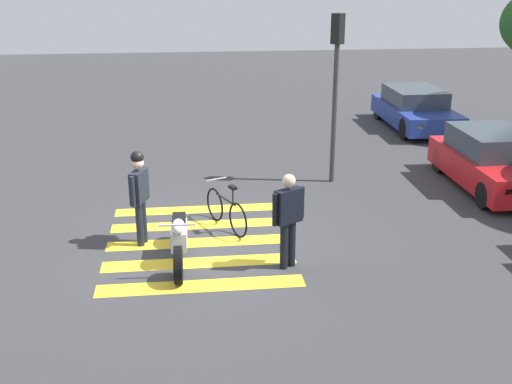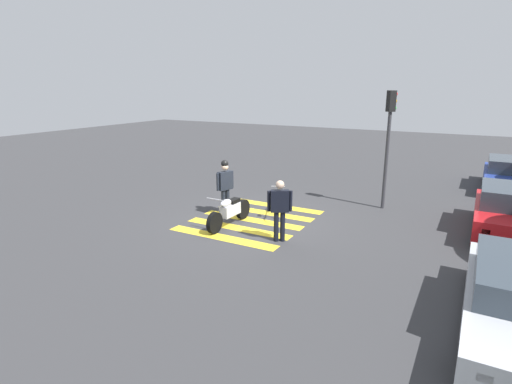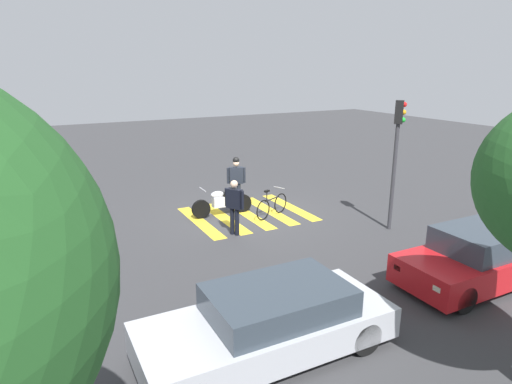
{
  "view_description": "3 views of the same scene",
  "coord_description": "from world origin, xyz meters",
  "px_view_note": "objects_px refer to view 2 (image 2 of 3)",
  "views": [
    {
      "loc": [
        11.35,
        -0.16,
        5.09
      ],
      "look_at": [
        -0.13,
        1.16,
        0.96
      ],
      "focal_mm": 44.1,
      "sensor_mm": 36.0,
      "label": 1
    },
    {
      "loc": [
        10.93,
        6.13,
        4.26
      ],
      "look_at": [
        0.83,
        0.6,
        1.22
      ],
      "focal_mm": 28.28,
      "sensor_mm": 36.0,
      "label": 2
    },
    {
      "loc": [
        6.71,
        13.37,
        5.09
      ],
      "look_at": [
        0.46,
        1.53,
        1.27
      ],
      "focal_mm": 30.98,
      "sensor_mm": 36.0,
      "label": 3
    }
  ],
  "objects_px": {
    "officer_on_foot": "(280,207)",
    "traffic_light_pole": "(389,131)",
    "leaning_bicycle": "(278,206)",
    "police_motorcycle": "(229,211)",
    "car_blue_hatchback": "(509,175)",
    "car_red_convertible": "(509,212)",
    "officer_by_motorcycle": "(225,183)"
  },
  "relations": [
    {
      "from": "officer_on_foot",
      "to": "car_red_convertible",
      "type": "relative_size",
      "value": 0.45
    },
    {
      "from": "leaning_bicycle",
      "to": "officer_on_foot",
      "type": "height_order",
      "value": "officer_on_foot"
    },
    {
      "from": "police_motorcycle",
      "to": "car_blue_hatchback",
      "type": "bearing_deg",
      "value": 140.31
    },
    {
      "from": "leaning_bicycle",
      "to": "car_blue_hatchback",
      "type": "height_order",
      "value": "car_blue_hatchback"
    },
    {
      "from": "car_blue_hatchback",
      "to": "car_red_convertible",
      "type": "xyz_separation_m",
      "value": [
        6.15,
        -0.3,
        0.03
      ]
    },
    {
      "from": "officer_on_foot",
      "to": "traffic_light_pole",
      "type": "xyz_separation_m",
      "value": [
        -4.66,
        1.9,
        1.75
      ]
    },
    {
      "from": "leaning_bicycle",
      "to": "police_motorcycle",
      "type": "bearing_deg",
      "value": -33.08
    },
    {
      "from": "car_red_convertible",
      "to": "officer_by_motorcycle",
      "type": "bearing_deg",
      "value": -73.57
    },
    {
      "from": "officer_on_foot",
      "to": "traffic_light_pole",
      "type": "relative_size",
      "value": 0.43
    },
    {
      "from": "officer_on_foot",
      "to": "car_blue_hatchback",
      "type": "relative_size",
      "value": 0.41
    },
    {
      "from": "car_red_convertible",
      "to": "traffic_light_pole",
      "type": "xyz_separation_m",
      "value": [
        -0.89,
        -3.75,
        2.11
      ]
    },
    {
      "from": "police_motorcycle",
      "to": "car_blue_hatchback",
      "type": "height_order",
      "value": "car_blue_hatchback"
    },
    {
      "from": "police_motorcycle",
      "to": "leaning_bicycle",
      "type": "distance_m",
      "value": 1.76
    },
    {
      "from": "officer_on_foot",
      "to": "officer_by_motorcycle",
      "type": "bearing_deg",
      "value": -116.51
    },
    {
      "from": "traffic_light_pole",
      "to": "police_motorcycle",
      "type": "bearing_deg",
      "value": -42.11
    },
    {
      "from": "car_blue_hatchback",
      "to": "car_red_convertible",
      "type": "distance_m",
      "value": 6.16
    },
    {
      "from": "traffic_light_pole",
      "to": "car_blue_hatchback",
      "type": "bearing_deg",
      "value": 142.39
    },
    {
      "from": "police_motorcycle",
      "to": "traffic_light_pole",
      "type": "xyz_separation_m",
      "value": [
        -4.24,
        3.83,
        2.3
      ]
    },
    {
      "from": "car_blue_hatchback",
      "to": "officer_on_foot",
      "type": "bearing_deg",
      "value": -30.96
    },
    {
      "from": "police_motorcycle",
      "to": "officer_on_foot",
      "type": "height_order",
      "value": "officer_on_foot"
    },
    {
      "from": "officer_on_foot",
      "to": "car_blue_hatchback",
      "type": "height_order",
      "value": "officer_on_foot"
    },
    {
      "from": "leaning_bicycle",
      "to": "officer_by_motorcycle",
      "type": "height_order",
      "value": "officer_by_motorcycle"
    },
    {
      "from": "car_red_convertible",
      "to": "traffic_light_pole",
      "type": "bearing_deg",
      "value": -103.32
    },
    {
      "from": "officer_on_foot",
      "to": "officer_by_motorcycle",
      "type": "distance_m",
      "value": 2.97
    },
    {
      "from": "leaning_bicycle",
      "to": "officer_on_foot",
      "type": "relative_size",
      "value": 0.91
    },
    {
      "from": "officer_on_foot",
      "to": "traffic_light_pole",
      "type": "height_order",
      "value": "traffic_light_pole"
    },
    {
      "from": "car_red_convertible",
      "to": "traffic_light_pole",
      "type": "height_order",
      "value": "traffic_light_pole"
    },
    {
      "from": "leaning_bicycle",
      "to": "car_blue_hatchback",
      "type": "bearing_deg",
      "value": 139.22
    },
    {
      "from": "officer_by_motorcycle",
      "to": "car_blue_hatchback",
      "type": "bearing_deg",
      "value": 134.97
    },
    {
      "from": "leaning_bicycle",
      "to": "car_blue_hatchback",
      "type": "relative_size",
      "value": 0.38
    },
    {
      "from": "leaning_bicycle",
      "to": "officer_on_foot",
      "type": "bearing_deg",
      "value": 27.07
    },
    {
      "from": "police_motorcycle",
      "to": "leaning_bicycle",
      "type": "bearing_deg",
      "value": 146.92
    }
  ]
}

